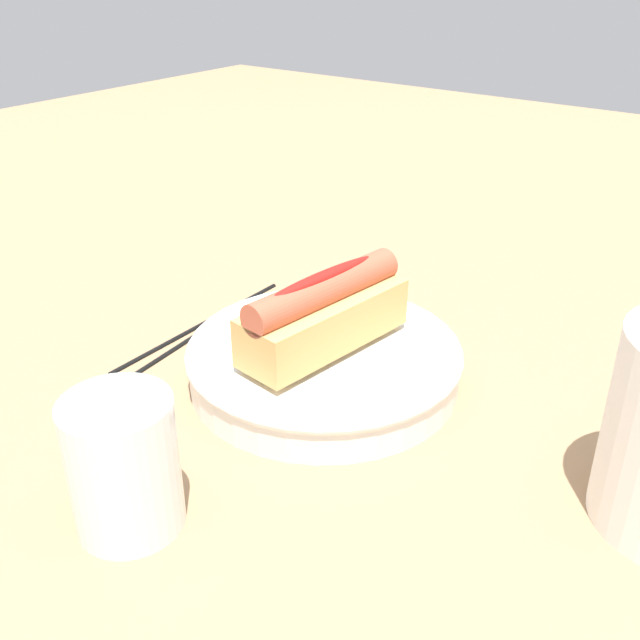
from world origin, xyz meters
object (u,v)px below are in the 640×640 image
(serving_bowl, at_px, (320,360))
(chopstick_near, at_px, (187,339))
(hotdog_front, at_px, (320,311))
(water_glass, at_px, (128,474))
(chopstick_far, at_px, (201,323))

(serving_bowl, height_order, chopstick_near, serving_bowl)
(hotdog_front, xyz_separation_m, water_glass, (0.21, 0.01, -0.03))
(hotdog_front, distance_m, water_glass, 0.21)
(serving_bowl, relative_size, chopstick_near, 1.02)
(serving_bowl, bearing_deg, chopstick_far, -93.85)
(hotdog_front, bearing_deg, chopstick_near, -81.67)
(hotdog_front, relative_size, chopstick_near, 0.71)
(serving_bowl, distance_m, chopstick_near, 0.14)
(hotdog_front, distance_m, chopstick_far, 0.16)
(hotdog_front, bearing_deg, chopstick_far, -93.85)
(chopstick_near, distance_m, chopstick_far, 0.03)
(serving_bowl, height_order, water_glass, water_glass)
(serving_bowl, distance_m, chopstick_far, 0.15)
(water_glass, bearing_deg, chopstick_far, -144.20)
(serving_bowl, relative_size, water_glass, 2.50)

